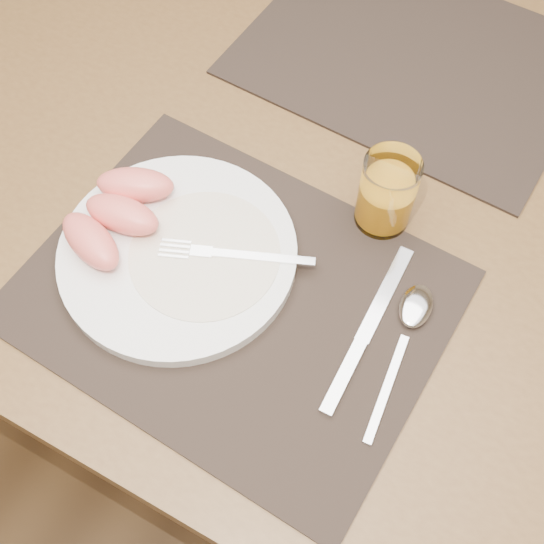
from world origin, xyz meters
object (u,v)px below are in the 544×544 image
(placemat_far, at_px, (413,57))
(plate, at_px, (178,253))
(knife, at_px, (361,341))
(table, at_px, (324,201))
(fork, at_px, (223,254))
(placemat_near, at_px, (235,296))
(spoon, at_px, (412,318))
(juice_glass, at_px, (386,195))

(placemat_far, height_order, plate, plate)
(knife, bearing_deg, table, 124.29)
(table, xyz_separation_m, plate, (-0.09, -0.21, 0.10))
(fork, relative_size, knife, 0.76)
(placemat_far, bearing_deg, table, -95.66)
(table, height_order, placemat_far, placemat_far)
(placemat_near, distance_m, spoon, 0.19)
(fork, bearing_deg, placemat_far, 81.48)
(spoon, bearing_deg, plate, -168.66)
(plate, relative_size, juice_glass, 2.77)
(placemat_near, height_order, knife, knife)
(table, xyz_separation_m, knife, (0.14, -0.20, 0.09))
(placemat_near, distance_m, plate, 0.08)
(table, height_order, placemat_near, placemat_near)
(placemat_near, bearing_deg, fork, 135.90)
(fork, bearing_deg, juice_glass, 47.06)
(table, relative_size, juice_glass, 14.34)
(knife, relative_size, spoon, 1.15)
(plate, distance_m, fork, 0.05)
(knife, bearing_deg, fork, 175.06)
(plate, bearing_deg, fork, 21.57)
(table, bearing_deg, knife, -55.71)
(placemat_near, relative_size, knife, 2.04)
(fork, xyz_separation_m, juice_glass, (0.13, 0.14, 0.03))
(table, distance_m, juice_glass, 0.17)
(knife, bearing_deg, placemat_near, -173.97)
(fork, bearing_deg, plate, -158.43)
(placemat_far, height_order, juice_glass, juice_glass)
(table, relative_size, plate, 5.19)
(placemat_far, height_order, spoon, spoon)
(placemat_near, bearing_deg, placemat_far, 86.19)
(placemat_near, relative_size, spoon, 2.34)
(placemat_near, height_order, fork, fork)
(table, xyz_separation_m, juice_glass, (0.09, -0.05, 0.13))
(juice_glass, bearing_deg, placemat_near, -120.06)
(fork, relative_size, juice_glass, 1.72)
(spoon, distance_m, juice_glass, 0.14)
(placemat_near, xyz_separation_m, juice_glass, (0.10, 0.17, 0.05))
(juice_glass, bearing_deg, fork, -132.94)
(placemat_far, relative_size, knife, 2.04)
(plate, bearing_deg, placemat_far, 75.63)
(table, relative_size, knife, 6.36)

